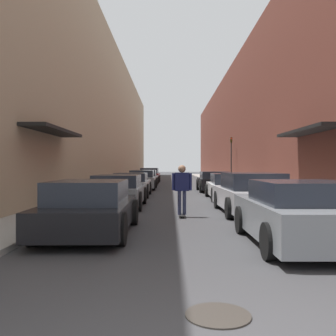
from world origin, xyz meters
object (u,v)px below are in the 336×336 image
(parked_car_left_1, at_px, (118,191))
(traffic_light, at_px, (231,155))
(parked_car_left_3, at_px, (142,180))
(parked_car_left_4, at_px, (146,178))
(parked_car_right_2, at_px, (229,187))
(manhole_cover, at_px, (218,315))
(skateboarder, at_px, (182,185))
(parked_car_left_5, at_px, (150,175))
(parked_car_right_1, at_px, (251,194))
(parked_car_right_3, at_px, (214,181))
(parked_car_left_2, at_px, (131,185))
(parked_car_left_0, at_px, (90,208))
(parked_car_right_0, at_px, (300,214))

(parked_car_left_1, relative_size, traffic_light, 1.08)
(parked_car_left_3, bearing_deg, parked_car_left_4, 91.13)
(parked_car_right_2, relative_size, manhole_cover, 6.69)
(parked_car_left_3, xyz_separation_m, skateboarder, (2.25, -13.84, 0.36))
(parked_car_left_5, relative_size, parked_car_right_1, 0.95)
(parked_car_right_3, bearing_deg, parked_car_left_2, -140.74)
(parked_car_left_3, bearing_deg, parked_car_right_1, -70.50)
(parked_car_right_2, bearing_deg, parked_car_right_1, -91.02)
(parked_car_right_1, xyz_separation_m, parked_car_right_3, (0.03, 10.84, -0.03))
(parked_car_left_0, bearing_deg, parked_car_left_4, 90.36)
(parked_car_left_2, bearing_deg, parked_car_right_1, -55.91)
(parked_car_right_2, bearing_deg, parked_car_left_2, 160.80)
(parked_car_right_2, height_order, traffic_light, traffic_light)
(parked_car_left_3, xyz_separation_m, parked_car_left_4, (-0.11, 5.69, -0.03))
(parked_car_left_3, bearing_deg, parked_car_left_0, -89.90)
(parked_car_right_1, bearing_deg, manhole_cover, -104.43)
(traffic_light, bearing_deg, parked_car_right_3, -106.67)
(skateboarder, relative_size, traffic_light, 0.42)
(parked_car_left_5, height_order, parked_car_right_1, parked_car_left_5)
(parked_car_left_0, height_order, parked_car_left_2, parked_car_left_0)
(parked_car_right_3, bearing_deg, traffic_light, 73.33)
(parked_car_right_1, bearing_deg, skateboarder, -159.22)
(parked_car_right_2, bearing_deg, parked_car_right_3, 90.63)
(parked_car_right_1, bearing_deg, parked_car_left_0, -140.03)
(parked_car_left_2, xyz_separation_m, parked_car_left_3, (0.12, 6.00, 0.03))
(parked_car_left_0, height_order, parked_car_right_1, parked_car_right_1)
(parked_car_right_3, bearing_deg, parked_car_left_0, -107.40)
(parked_car_right_0, xyz_separation_m, traffic_light, (2.54, 23.87, 1.86))
(parked_car_left_0, height_order, parked_car_left_4, parked_car_left_4)
(parked_car_left_3, height_order, skateboarder, skateboarder)
(parked_car_left_5, bearing_deg, manhole_cover, -85.65)
(parked_car_left_1, relative_size, parked_car_right_0, 1.04)
(parked_car_left_2, bearing_deg, parked_car_right_2, -19.20)
(parked_car_left_3, height_order, traffic_light, traffic_light)
(parked_car_left_3, relative_size, parked_car_right_3, 1.14)
(parked_car_left_5, distance_m, parked_car_right_3, 14.37)
(parked_car_left_3, height_order, parked_car_right_1, parked_car_right_1)
(parked_car_right_3, relative_size, manhole_cover, 5.92)
(parked_car_left_3, relative_size, parked_car_left_5, 1.08)
(parked_car_left_5, height_order, parked_car_right_2, parked_car_left_5)
(parked_car_left_2, xyz_separation_m, parked_car_right_2, (4.80, -1.67, -0.01))
(parked_car_left_2, distance_m, parked_car_right_3, 6.13)
(parked_car_left_3, bearing_deg, parked_car_left_5, 90.58)
(parked_car_left_4, relative_size, skateboarder, 2.48)
(parked_car_right_1, distance_m, parked_car_right_3, 10.84)
(parked_car_left_0, height_order, parked_car_left_5, parked_car_left_5)
(parked_car_left_1, height_order, parked_car_left_2, parked_car_left_1)
(parked_car_left_1, height_order, parked_car_left_4, parked_car_left_4)
(parked_car_left_4, distance_m, parked_car_right_2, 14.19)
(parked_car_left_0, distance_m, traffic_light, 23.82)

